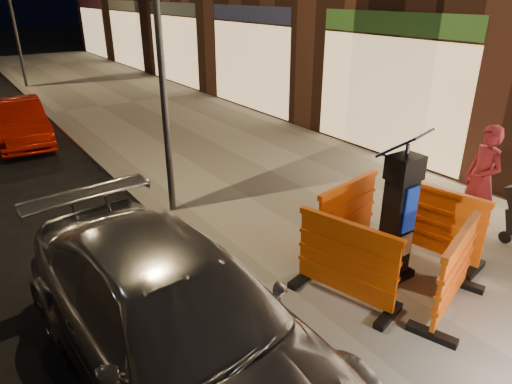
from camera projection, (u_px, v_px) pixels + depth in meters
ground_plane at (249, 301)px, 6.37m from camera, size 120.00×120.00×0.00m
sidewalk at (393, 236)px, 7.89m from camera, size 6.00×60.00×0.15m
kerb at (249, 296)px, 6.34m from camera, size 0.30×60.00×0.15m
parking_kiosk at (399, 212)px, 6.26m from camera, size 0.79×0.79×2.07m
barrier_front at (455, 272)px, 5.72m from camera, size 1.60×1.05×1.15m
barrier_back at (347, 216)px, 7.16m from camera, size 1.57×0.87×1.15m
barrier_kerbside at (346, 262)px, 5.95m from camera, size 0.98×1.59×1.15m
barrier_bldgside at (436, 223)px, 6.93m from camera, size 0.89×1.57×1.15m
car_silver at (181, 373)px, 5.16m from camera, size 2.49×5.31×1.50m
car_red at (23, 143)px, 12.98m from camera, size 1.46×3.79×1.23m
man at (482, 180)px, 7.62m from camera, size 0.64×0.79×1.86m
street_lamp_mid at (160, 45)px, 7.49m from camera, size 0.12×0.12×6.00m
street_lamp_far at (12, 13)px, 18.81m from camera, size 0.12×0.12×6.00m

